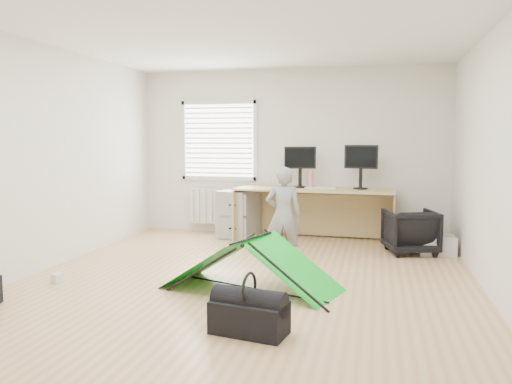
% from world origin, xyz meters
% --- Properties ---
extents(ground, '(5.50, 5.50, 0.00)m').
position_xyz_m(ground, '(0.00, 0.00, 0.00)').
color(ground, tan).
rests_on(ground, ground).
extents(back_wall, '(5.00, 0.02, 2.70)m').
position_xyz_m(back_wall, '(0.00, 2.75, 1.35)').
color(back_wall, silver).
rests_on(back_wall, ground).
extents(window, '(1.20, 0.06, 1.20)m').
position_xyz_m(window, '(-1.20, 2.71, 1.55)').
color(window, silver).
rests_on(window, back_wall).
extents(radiator, '(1.00, 0.12, 0.60)m').
position_xyz_m(radiator, '(-1.20, 2.67, 0.45)').
color(radiator, silver).
rests_on(radiator, back_wall).
extents(desk, '(2.44, 0.86, 0.82)m').
position_xyz_m(desk, '(0.46, 2.32, 0.41)').
color(desk, tan).
rests_on(desk, ground).
extents(filing_cabinet, '(0.62, 0.74, 0.76)m').
position_xyz_m(filing_cabinet, '(-0.77, 2.37, 0.38)').
color(filing_cabinet, '#959899').
rests_on(filing_cabinet, ground).
extents(monitor_left, '(0.50, 0.24, 0.47)m').
position_xyz_m(monitor_left, '(0.22, 2.41, 1.05)').
color(monitor_left, black).
rests_on(monitor_left, desk).
extents(monitor_right, '(0.52, 0.25, 0.49)m').
position_xyz_m(monitor_right, '(1.15, 2.39, 1.06)').
color(monitor_right, black).
rests_on(monitor_right, desk).
extents(keyboard, '(0.49, 0.19, 0.02)m').
position_xyz_m(keyboard, '(0.56, 2.34, 0.83)').
color(keyboard, beige).
rests_on(keyboard, desk).
extents(thermos, '(0.10, 0.10, 0.27)m').
position_xyz_m(thermos, '(0.40, 2.37, 0.96)').
color(thermos, '#CC7284').
rests_on(thermos, desk).
extents(office_chair, '(0.80, 0.81, 0.61)m').
position_xyz_m(office_chair, '(1.85, 1.81, 0.30)').
color(office_chair, black).
rests_on(office_chair, ground).
extents(person, '(0.48, 0.35, 1.23)m').
position_xyz_m(person, '(0.25, 0.85, 0.62)').
color(person, gray).
rests_on(person, ground).
extents(kite, '(1.92, 1.30, 0.55)m').
position_xyz_m(kite, '(0.13, -0.35, 0.27)').
color(kite, green).
rests_on(kite, ground).
extents(storage_crate, '(0.50, 0.37, 0.27)m').
position_xyz_m(storage_crate, '(2.20, 1.81, 0.13)').
color(storage_crate, silver).
rests_on(storage_crate, ground).
extents(tote_bag, '(0.32, 0.20, 0.35)m').
position_xyz_m(tote_bag, '(-0.96, 2.64, 0.18)').
color(tote_bag, teal).
rests_on(tote_bag, ground).
extents(white_box, '(0.13, 0.13, 0.10)m').
position_xyz_m(white_box, '(-2.01, -0.60, 0.05)').
color(white_box, silver).
rests_on(white_box, ground).
extents(duffel_bag, '(0.65, 0.41, 0.27)m').
position_xyz_m(duffel_bag, '(0.40, -1.50, 0.13)').
color(duffel_bag, black).
rests_on(duffel_bag, ground).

